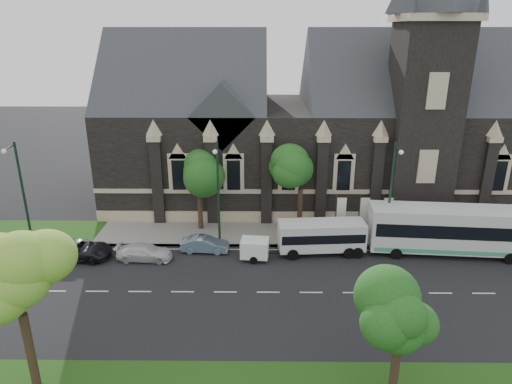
{
  "coord_description": "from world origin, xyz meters",
  "views": [
    {
      "loc": [
        -0.58,
        -27.38,
        17.33
      ],
      "look_at": [
        -0.91,
        6.0,
        5.28
      ],
      "focal_mm": 31.81,
      "sensor_mm": 36.0,
      "label": 1
    }
  ],
  "objects_px": {
    "tree_park_east": "(404,317)",
    "sedan": "(205,244)",
    "tour_coach": "(455,229)",
    "car_far_black": "(78,249)",
    "banner_flag_center": "(362,212)",
    "car_far_white": "(144,252)",
    "box_trailer": "(255,248)",
    "tree_park_near": "(22,275)",
    "car_far_red": "(19,243)",
    "shuttle_bus": "(322,235)",
    "banner_flag_left": "(339,212)",
    "tree_walk_right": "(303,168)",
    "street_lamp_far": "(21,189)",
    "banner_flag_right": "(386,212)",
    "street_lamp_near": "(391,190)",
    "street_lamp_mid": "(218,189)",
    "tree_walk_left": "(201,169)"
  },
  "relations": [
    {
      "from": "tree_park_east",
      "to": "tree_walk_right",
      "type": "distance_m",
      "value": 20.29
    },
    {
      "from": "tree_park_near",
      "to": "banner_flag_right",
      "type": "bearing_deg",
      "value": 38.86
    },
    {
      "from": "car_far_red",
      "to": "shuttle_bus",
      "type": "bearing_deg",
      "value": -97.56
    },
    {
      "from": "banner_flag_center",
      "to": "banner_flag_right",
      "type": "distance_m",
      "value": 2.0
    },
    {
      "from": "street_lamp_far",
      "to": "box_trailer",
      "type": "relative_size",
      "value": 2.81
    },
    {
      "from": "street_lamp_mid",
      "to": "street_lamp_far",
      "type": "distance_m",
      "value": 16.0
    },
    {
      "from": "street_lamp_near",
      "to": "tour_coach",
      "type": "bearing_deg",
      "value": -11.87
    },
    {
      "from": "tree_walk_right",
      "to": "sedan",
      "type": "bearing_deg",
      "value": -151.15
    },
    {
      "from": "tree_walk_left",
      "to": "street_lamp_far",
      "type": "xyz_separation_m",
      "value": [
        -14.2,
        -3.61,
        -0.62
      ]
    },
    {
      "from": "box_trailer",
      "to": "sedan",
      "type": "height_order",
      "value": "box_trailer"
    },
    {
      "from": "tree_walk_left",
      "to": "shuttle_bus",
      "type": "distance_m",
      "value": 11.98
    },
    {
      "from": "banner_flag_left",
      "to": "tour_coach",
      "type": "relative_size",
      "value": 0.29
    },
    {
      "from": "tree_park_east",
      "to": "sedan",
      "type": "bearing_deg",
      "value": 126.16
    },
    {
      "from": "banner_flag_center",
      "to": "car_far_white",
      "type": "relative_size",
      "value": 0.91
    },
    {
      "from": "street_lamp_far",
      "to": "street_lamp_near",
      "type": "bearing_deg",
      "value": 0.0
    },
    {
      "from": "box_trailer",
      "to": "car_far_red",
      "type": "xyz_separation_m",
      "value": [
        -19.39,
        1.17,
        -0.22
      ]
    },
    {
      "from": "tree_park_near",
      "to": "car_far_red",
      "type": "relative_size",
      "value": 1.99
    },
    {
      "from": "tree_park_east",
      "to": "sedan",
      "type": "relative_size",
      "value": 1.6
    },
    {
      "from": "tour_coach",
      "to": "shuttle_bus",
      "type": "distance_m",
      "value": 10.7
    },
    {
      "from": "street_lamp_mid",
      "to": "car_far_black",
      "type": "height_order",
      "value": "street_lamp_mid"
    },
    {
      "from": "car_far_white",
      "to": "car_far_black",
      "type": "xyz_separation_m",
      "value": [
        -5.33,
        0.21,
        0.1
      ]
    },
    {
      "from": "tree_walk_left",
      "to": "tour_coach",
      "type": "height_order",
      "value": "tree_walk_left"
    },
    {
      "from": "tour_coach",
      "to": "box_trailer",
      "type": "distance_m",
      "value": 16.17
    },
    {
      "from": "street_lamp_far",
      "to": "box_trailer",
      "type": "height_order",
      "value": "street_lamp_far"
    },
    {
      "from": "banner_flag_center",
      "to": "car_far_black",
      "type": "height_order",
      "value": "banner_flag_center"
    },
    {
      "from": "car_far_white",
      "to": "box_trailer",
      "type": "bearing_deg",
      "value": -85.66
    },
    {
      "from": "box_trailer",
      "to": "car_far_black",
      "type": "height_order",
      "value": "box_trailer"
    },
    {
      "from": "car_far_white",
      "to": "car_far_black",
      "type": "distance_m",
      "value": 5.34
    },
    {
      "from": "street_lamp_near",
      "to": "banner_flag_right",
      "type": "height_order",
      "value": "street_lamp_near"
    },
    {
      "from": "banner_flag_right",
      "to": "car_far_red",
      "type": "distance_m",
      "value": 30.86
    },
    {
      "from": "street_lamp_far",
      "to": "tour_coach",
      "type": "relative_size",
      "value": 0.66
    },
    {
      "from": "street_lamp_near",
      "to": "box_trailer",
      "type": "xyz_separation_m",
      "value": [
        -11.0,
        -2.21,
        -4.16
      ]
    },
    {
      "from": "street_lamp_mid",
      "to": "street_lamp_far",
      "type": "relative_size",
      "value": 1.0
    },
    {
      "from": "banner_flag_center",
      "to": "car_far_black",
      "type": "relative_size",
      "value": 0.76
    },
    {
      "from": "car_far_red",
      "to": "street_lamp_far",
      "type": "bearing_deg",
      "value": -28.08
    },
    {
      "from": "shuttle_bus",
      "to": "car_far_black",
      "type": "height_order",
      "value": "shuttle_bus"
    },
    {
      "from": "street_lamp_mid",
      "to": "banner_flag_right",
      "type": "bearing_deg",
      "value": 7.6
    },
    {
      "from": "banner_flag_center",
      "to": "car_far_black",
      "type": "distance_m",
      "value": 23.79
    },
    {
      "from": "car_far_black",
      "to": "tree_park_east",
      "type": "bearing_deg",
      "value": -119.12
    },
    {
      "from": "tree_walk_right",
      "to": "car_far_red",
      "type": "bearing_deg",
      "value": -168.83
    },
    {
      "from": "tour_coach",
      "to": "box_trailer",
      "type": "xyz_separation_m",
      "value": [
        -16.09,
        -1.14,
        -1.17
      ]
    },
    {
      "from": "shuttle_bus",
      "to": "banner_flag_left",
      "type": "bearing_deg",
      "value": 53.65
    },
    {
      "from": "banner_flag_left",
      "to": "tour_coach",
      "type": "xyz_separation_m",
      "value": [
        8.8,
        -2.98,
        -0.26
      ]
    },
    {
      "from": "tree_walk_left",
      "to": "tour_coach",
      "type": "bearing_deg",
      "value": -12.63
    },
    {
      "from": "tour_coach",
      "to": "car_far_black",
      "type": "height_order",
      "value": "tour_coach"
    },
    {
      "from": "street_lamp_mid",
      "to": "banner_flag_center",
      "type": "height_order",
      "value": "street_lamp_mid"
    },
    {
      "from": "car_far_red",
      "to": "car_far_black",
      "type": "xyz_separation_m",
      "value": [
        5.29,
        -1.12,
        0.0
      ]
    },
    {
      "from": "tree_park_east",
      "to": "street_lamp_near",
      "type": "bearing_deg",
      "value": 76.89
    },
    {
      "from": "tree_walk_right",
      "to": "banner_flag_center",
      "type": "bearing_deg",
      "value": -18.64
    },
    {
      "from": "street_lamp_mid",
      "to": "banner_flag_center",
      "type": "xyz_separation_m",
      "value": [
        12.29,
        1.91,
        -2.73
      ]
    }
  ]
}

